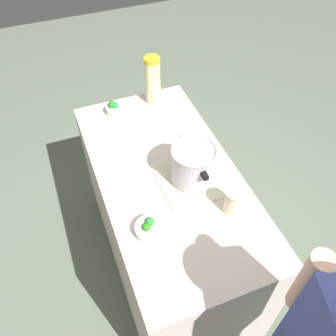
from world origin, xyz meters
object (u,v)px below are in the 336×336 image
Objects in this scene: cooking_pot at (193,164)px; lemonade_pitcher at (153,80)px; broccoli_bowl_center at (115,108)px; broccoli_bowl_front at (150,229)px; mason_jar at (233,201)px.

lemonade_pitcher reaches higher than cooking_pot.
cooking_pot reaches higher than broccoli_bowl_center.
broccoli_bowl_front is at bearing -20.59° from lemonade_pitcher.
broccoli_bowl_center is (-0.89, -0.32, -0.03)m from mason_jar.
broccoli_bowl_front is at bearing -5.24° from broccoli_bowl_center.
lemonade_pitcher is 0.96m from broccoli_bowl_front.
broccoli_bowl_center is at bearing -161.17° from cooking_pot.
mason_jar is at bearing 87.01° from broccoli_bowl_front.
lemonade_pitcher is at bearing 177.15° from cooking_pot.
lemonade_pitcher is 2.26× the size of broccoli_bowl_front.
broccoli_bowl_center is at bearing 174.76° from broccoli_bowl_front.
lemonade_pitcher reaches higher than broccoli_bowl_front.
broccoli_bowl_center reaches higher than broccoli_bowl_front.
lemonade_pitcher is at bearing 94.93° from broccoli_bowl_center.
mason_jar reaches higher than broccoli_bowl_center.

